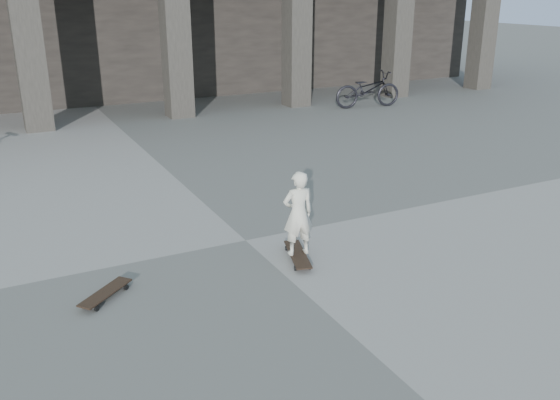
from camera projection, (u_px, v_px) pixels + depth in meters
name	position (u px, v px, depth m)	size (l,w,h in m)	color
ground	(246.00, 240.00, 8.14)	(90.00, 90.00, 0.00)	#545451
longboard	(298.00, 255.00, 7.54)	(0.44, 0.88, 0.09)	black
skateboard_spare	(105.00, 293.00, 6.59)	(0.68, 0.62, 0.09)	black
child	(298.00, 213.00, 7.35)	(0.40, 0.26, 1.09)	beige
bicycle	(368.00, 89.00, 17.10)	(0.69, 1.97, 1.04)	black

